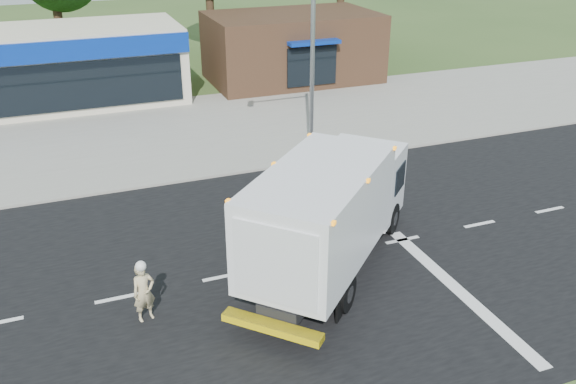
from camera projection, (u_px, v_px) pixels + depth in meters
name	position (u px, v px, depth m)	size (l,w,h in m)	color
ground	(317.00, 258.00, 18.70)	(120.00, 120.00, 0.00)	#385123
road_asphalt	(317.00, 258.00, 18.70)	(60.00, 14.00, 0.02)	black
sidewalk	(239.00, 161.00, 25.60)	(60.00, 2.40, 0.12)	gray
parking_apron	(206.00, 121.00, 30.52)	(60.00, 9.00, 0.02)	gray
lane_markings	(377.00, 271.00, 17.99)	(55.20, 7.00, 0.01)	silver
ems_box_truck	(330.00, 208.00, 17.20)	(7.45, 7.40, 3.56)	black
emergency_worker	(144.00, 291.00, 15.58)	(0.68, 0.54, 1.75)	#CBB687
retail_strip_mall	(7.00, 70.00, 31.75)	(18.00, 6.20, 4.00)	beige
brown_storefront	(292.00, 47.00, 36.98)	(10.00, 6.70, 4.00)	#382316
traffic_signal_pole	(297.00, 43.00, 23.78)	(3.51, 0.25, 8.00)	gray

